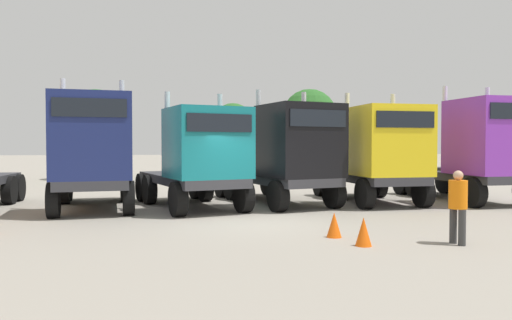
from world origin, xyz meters
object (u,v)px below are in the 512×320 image
(semi_truck_purple, at_px, (480,149))
(visitor_in_hivis, at_px, (458,202))
(semi_truck_black, at_px, (290,154))
(traffic_cone_mid, at_px, (334,225))
(semi_truck_yellow, at_px, (380,153))
(semi_truck_navy, at_px, (93,152))
(semi_truck_teal, at_px, (200,158))
(traffic_cone_near, at_px, (364,232))

(semi_truck_purple, xyz_separation_m, visitor_in_hivis, (-5.08, -7.13, -1.09))
(semi_truck_black, distance_m, visitor_in_hivis, 7.67)
(traffic_cone_mid, bearing_deg, semi_truck_black, 87.66)
(visitor_in_hivis, xyz_separation_m, traffic_cone_mid, (-2.45, 1.22, -0.65))
(traffic_cone_mid, bearing_deg, semi_truck_purple, 38.11)
(semi_truck_black, height_order, semi_truck_yellow, semi_truck_black)
(semi_truck_navy, distance_m, semi_truck_teal, 3.49)
(visitor_in_hivis, height_order, traffic_cone_near, visitor_in_hivis)
(semi_truck_purple, distance_m, traffic_cone_mid, 9.73)
(semi_truck_navy, relative_size, traffic_cone_near, 10.17)
(traffic_cone_near, height_order, traffic_cone_mid, traffic_cone_near)
(semi_truck_yellow, bearing_deg, semi_truck_purple, 83.94)
(visitor_in_hivis, distance_m, traffic_cone_mid, 2.81)
(traffic_cone_near, relative_size, traffic_cone_mid, 1.06)
(semi_truck_purple, bearing_deg, traffic_cone_near, -50.82)
(semi_truck_navy, distance_m, semi_truck_yellow, 10.14)
(traffic_cone_mid, bearing_deg, traffic_cone_near, -73.23)
(visitor_in_hivis, xyz_separation_m, traffic_cone_near, (-2.12, 0.14, -0.63))
(semi_truck_navy, relative_size, semi_truck_teal, 0.99)
(semi_truck_yellow, bearing_deg, traffic_cone_near, -28.87)
(semi_truck_teal, height_order, visitor_in_hivis, semi_truck_teal)
(semi_truck_black, bearing_deg, semi_truck_navy, -101.88)
(semi_truck_navy, relative_size, semi_truck_black, 0.95)
(traffic_cone_mid, bearing_deg, semi_truck_navy, 139.65)
(semi_truck_black, relative_size, traffic_cone_mid, 11.36)
(semi_truck_teal, height_order, traffic_cone_mid, semi_truck_teal)
(semi_truck_navy, xyz_separation_m, visitor_in_hivis, (8.93, -6.73, -1.03))
(semi_truck_navy, bearing_deg, visitor_in_hivis, 45.32)
(semi_truck_navy, distance_m, traffic_cone_mid, 8.67)
(semi_truck_teal, height_order, semi_truck_purple, semi_truck_purple)
(semi_truck_black, height_order, traffic_cone_mid, semi_truck_black)
(traffic_cone_mid, bearing_deg, visitor_in_hivis, -26.56)
(semi_truck_navy, relative_size, visitor_in_hivis, 3.90)
(traffic_cone_near, bearing_deg, semi_truck_yellow, 65.04)
(semi_truck_black, distance_m, semi_truck_purple, 7.28)
(semi_truck_yellow, relative_size, traffic_cone_mid, 10.00)
(semi_truck_teal, xyz_separation_m, traffic_cone_mid, (3.00, -5.40, -1.47))
(semi_truck_navy, bearing_deg, traffic_cone_near, 38.27)
(semi_truck_teal, relative_size, semi_truck_yellow, 1.09)
(semi_truck_navy, relative_size, semi_truck_yellow, 1.08)
(visitor_in_hivis, bearing_deg, semi_truck_black, -83.36)
(semi_truck_black, height_order, visitor_in_hivis, semi_truck_black)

